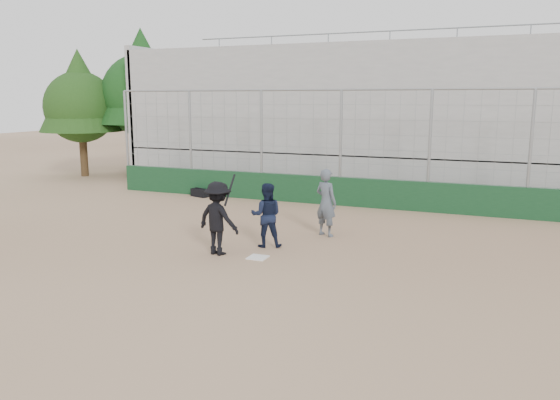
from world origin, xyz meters
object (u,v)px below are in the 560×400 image
at_px(catcher_crouched, 266,226).
at_px(batter_at_plate, 218,218).
at_px(umpire, 326,206).
at_px(equipment_bag, 200,193).

bearing_deg(catcher_crouched, batter_at_plate, -128.83).
bearing_deg(umpire, equipment_bag, -8.47).
height_order(catcher_crouched, equipment_bag, catcher_crouched).
xyz_separation_m(batter_at_plate, catcher_crouched, (0.82, 1.02, -0.33)).
distance_m(batter_at_plate, equipment_bag, 8.03).
relative_size(catcher_crouched, umpire, 0.67).
height_order(umpire, equipment_bag, umpire).
xyz_separation_m(umpire, equipment_bag, (-6.27, 3.98, -0.68)).
distance_m(catcher_crouched, equipment_bag, 7.71).
bearing_deg(catcher_crouched, umpire, 58.08).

